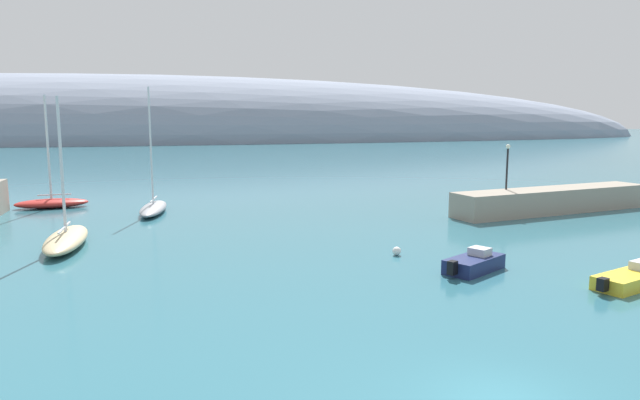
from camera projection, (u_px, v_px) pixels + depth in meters
breakwater_rocks at (553, 200)px, 47.07m from camera, size 19.13×6.09×1.99m
distant_ridge at (139, 141)px, 190.93m from camera, size 398.44×73.55×43.69m
sailboat_red_near_shore at (52, 202)px, 49.27m from camera, size 6.16×2.96×9.71m
sailboat_sand_mid_mooring at (66, 238)px, 34.44m from camera, size 2.30×8.26×9.08m
sailboat_grey_outer_mooring at (153, 207)px, 46.62m from camera, size 2.81×7.84×10.25m
motorboat_yellow_foreground at (636, 277)px, 26.58m from camera, size 5.48×3.03×1.05m
motorboat_navy_alongside_breakwater at (474, 263)px, 28.98m from camera, size 3.97×3.13×1.15m
mooring_buoy_white at (397, 251)px, 32.30m from camera, size 0.50×0.50×0.50m
harbor_lamp_post at (507, 161)px, 45.84m from camera, size 0.36×0.36×3.68m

